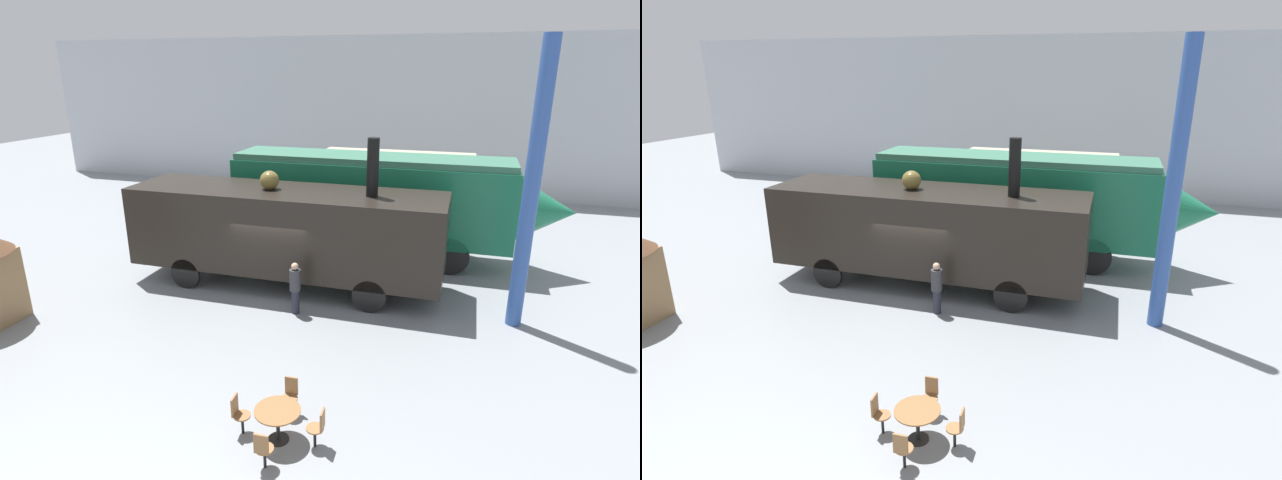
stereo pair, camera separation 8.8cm
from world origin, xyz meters
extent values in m
plane|color=gray|center=(0.00, 0.00, 0.00)|extent=(80.00, 80.00, 0.00)
cube|color=#B2B7C1|center=(0.00, 15.47, 4.50)|extent=(44.00, 0.15, 9.00)
cube|color=beige|center=(2.62, 8.39, 1.94)|extent=(7.14, 2.68, 2.61)
cube|color=tan|center=(2.62, 8.39, 3.37)|extent=(7.00, 2.46, 0.24)
cylinder|color=black|center=(4.77, 7.12, 0.49)|extent=(0.98, 0.12, 0.98)
cylinder|color=black|center=(4.77, 9.67, 0.49)|extent=(0.98, 0.12, 0.98)
cylinder|color=black|center=(0.48, 7.12, 0.49)|extent=(0.98, 0.12, 0.98)
cylinder|color=black|center=(0.48, 9.67, 0.49)|extent=(0.98, 0.12, 0.98)
cube|color=#196B47|center=(2.26, 4.24, 2.36)|extent=(10.71, 2.43, 2.89)
cone|color=#196B47|center=(8.62, 4.24, 2.36)|extent=(2.00, 2.31, 2.31)
cube|color=#366B54|center=(2.26, 4.24, 3.92)|extent=(10.50, 2.24, 0.24)
cylinder|color=black|center=(5.47, 3.08, 0.70)|extent=(1.40, 0.12, 1.40)
cylinder|color=black|center=(5.47, 5.39, 0.70)|extent=(1.40, 0.12, 1.40)
cylinder|color=black|center=(-0.95, 3.08, 0.70)|extent=(1.40, 0.12, 1.40)
cylinder|color=black|center=(-0.95, 5.39, 0.70)|extent=(1.40, 0.12, 1.40)
cube|color=black|center=(0.08, 0.62, 2.02)|extent=(10.62, 2.79, 2.67)
cylinder|color=black|center=(3.00, 0.62, 4.27)|extent=(0.38, 0.38, 1.82)
sphere|color=brown|center=(-0.45, 0.62, 3.66)|extent=(0.64, 0.64, 0.64)
cylinder|color=black|center=(3.27, -0.72, 0.53)|extent=(1.06, 0.12, 1.06)
cylinder|color=black|center=(3.27, 1.95, 0.53)|extent=(1.06, 0.12, 1.06)
cylinder|color=black|center=(-3.10, -0.72, 0.53)|extent=(1.06, 0.12, 1.06)
cylinder|color=black|center=(-3.10, 1.95, 0.53)|extent=(1.06, 0.12, 1.06)
cylinder|color=black|center=(2.63, -6.79, 0.01)|extent=(0.44, 0.44, 0.02)
cylinder|color=black|center=(2.63, -6.79, 0.36)|extent=(0.08, 0.08, 0.67)
cylinder|color=olive|center=(2.63, -6.79, 0.71)|extent=(0.94, 0.94, 0.03)
cylinder|color=black|center=(3.40, -6.76, 0.21)|extent=(0.06, 0.06, 0.42)
cylinder|color=olive|center=(3.40, -6.76, 0.43)|extent=(0.36, 0.36, 0.03)
cube|color=olive|center=(3.55, -6.75, 0.66)|extent=(0.05, 0.29, 0.42)
cylinder|color=black|center=(2.60, -6.02, 0.21)|extent=(0.06, 0.06, 0.42)
cylinder|color=olive|center=(2.60, -6.02, 0.43)|extent=(0.36, 0.36, 0.03)
cube|color=olive|center=(2.59, -5.87, 0.66)|extent=(0.29, 0.05, 0.42)
cylinder|color=black|center=(1.86, -6.82, 0.21)|extent=(0.06, 0.06, 0.42)
cylinder|color=olive|center=(1.86, -6.82, 0.43)|extent=(0.36, 0.36, 0.03)
cube|color=olive|center=(1.71, -6.83, 0.66)|extent=(0.05, 0.29, 0.42)
cylinder|color=black|center=(2.66, -7.56, 0.21)|extent=(0.06, 0.06, 0.42)
cylinder|color=olive|center=(2.66, -7.56, 0.43)|extent=(0.36, 0.36, 0.03)
cube|color=olive|center=(2.67, -7.71, 0.66)|extent=(0.29, 0.05, 0.42)
cylinder|color=#262633|center=(1.12, -1.41, 0.38)|extent=(0.24, 0.24, 0.76)
cylinder|color=#333338|center=(1.12, -1.41, 1.10)|extent=(0.34, 0.34, 0.68)
sphere|color=tan|center=(1.12, -1.41, 1.55)|extent=(0.22, 0.22, 0.22)
cylinder|color=#2D519E|center=(7.51, -0.21, 4.00)|extent=(0.44, 0.44, 8.00)
camera|label=1|loc=(5.82, -14.48, 7.13)|focal=28.00mm
camera|label=2|loc=(5.90, -14.45, 7.13)|focal=28.00mm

